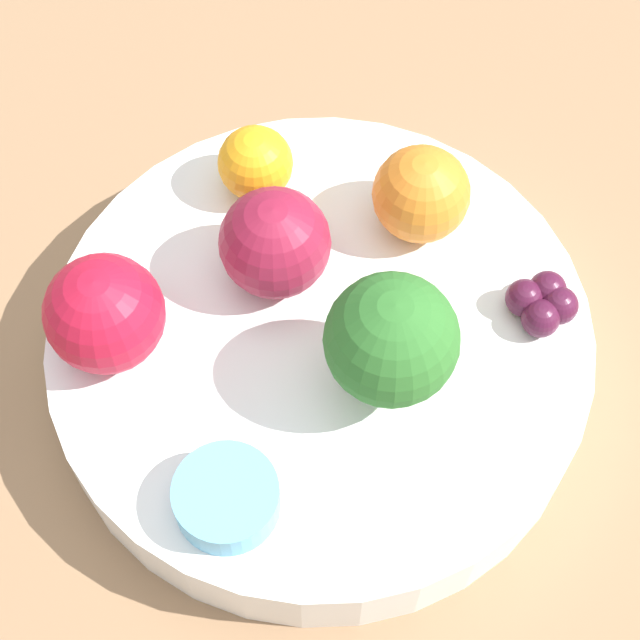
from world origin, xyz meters
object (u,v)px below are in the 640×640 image
(bowl, at_px, (320,350))
(small_cup, at_px, (227,498))
(apple_red, at_px, (104,314))
(broccoli, at_px, (391,341))
(orange_front, at_px, (255,163))
(apple_green, at_px, (275,243))
(orange_back, at_px, (421,194))
(grape_cluster, at_px, (543,303))

(bowl, distance_m, small_cup, 0.10)
(bowl, distance_m, apple_red, 0.11)
(bowl, bearing_deg, broccoli, -116.75)
(orange_front, distance_m, small_cup, 0.17)
(apple_green, distance_m, small_cup, 0.12)
(apple_green, relative_size, orange_front, 1.40)
(small_cup, bearing_deg, orange_back, -16.08)
(grape_cluster, relative_size, small_cup, 0.75)
(bowl, height_order, grape_cluster, grape_cluster)
(bowl, xyz_separation_m, orange_front, (0.07, 0.05, 0.04))
(apple_red, bearing_deg, apple_green, -48.07)
(apple_green, distance_m, orange_front, 0.05)
(orange_front, xyz_separation_m, small_cup, (-0.17, -0.04, -0.01))
(apple_red, distance_m, orange_front, 0.11)
(broccoli, height_order, small_cup, broccoli)
(apple_green, relative_size, orange_back, 1.11)
(orange_front, bearing_deg, orange_back, -90.84)
(broccoli, bearing_deg, orange_back, 3.23)
(apple_green, bearing_deg, bowl, -131.88)
(apple_green, bearing_deg, orange_front, 26.62)
(bowl, distance_m, broccoli, 0.07)
(orange_front, bearing_deg, bowl, -144.45)
(apple_green, height_order, orange_back, apple_green)
(apple_red, height_order, orange_back, apple_red)
(apple_green, xyz_separation_m, grape_cluster, (0.01, -0.13, -0.02))
(broccoli, relative_size, orange_front, 1.86)
(apple_green, height_order, grape_cluster, apple_green)
(bowl, relative_size, apple_red, 4.72)
(grape_cluster, height_order, small_cup, same)
(orange_front, height_order, orange_back, orange_back)
(bowl, distance_m, grape_cluster, 0.11)
(bowl, height_order, orange_back, orange_back)
(broccoli, relative_size, apple_red, 1.28)
(broccoli, bearing_deg, orange_front, 44.09)
(apple_red, distance_m, grape_cluster, 0.21)
(bowl, xyz_separation_m, apple_green, (0.03, 0.03, 0.05))
(apple_red, relative_size, apple_green, 1.04)
(apple_red, relative_size, orange_front, 1.46)
(bowl, height_order, orange_front, orange_front)
(broccoli, height_order, grape_cluster, broccoli)
(bowl, height_order, apple_green, apple_green)
(broccoli, xyz_separation_m, orange_back, (0.09, 0.01, -0.02))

